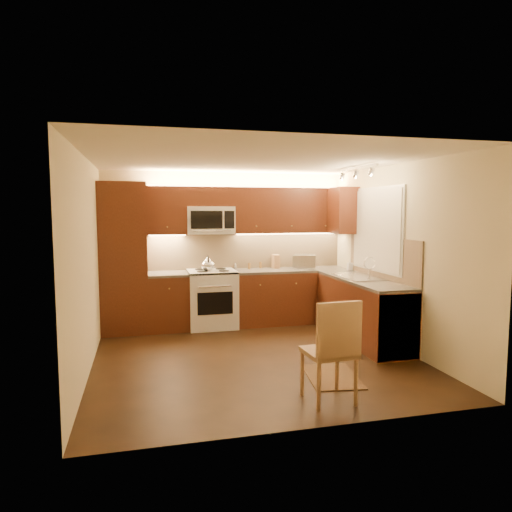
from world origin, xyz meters
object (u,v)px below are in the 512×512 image
object	(u,v)px
dining_chair	(329,350)
microwave	(210,220)
sink	(358,272)
knife_block	(276,261)
soap_bottle	(350,265)
toaster_oven	(304,261)
kettle	(208,263)
stove	(212,299)

from	to	relation	value
dining_chair	microwave	bearing A→B (deg)	98.17
sink	dining_chair	xyz separation A→B (m)	(-1.32, -2.03, -0.46)
knife_block	soap_bottle	world-z (taller)	knife_block
toaster_oven	knife_block	bearing A→B (deg)	-170.63
dining_chair	kettle	bearing A→B (deg)	100.20
stove	knife_block	world-z (taller)	knife_block
sink	soap_bottle	size ratio (longest dim) A/B	4.96
soap_bottle	sink	bearing A→B (deg)	-102.30
microwave	stove	bearing A→B (deg)	-90.00
stove	sink	bearing A→B (deg)	-29.36
kettle	toaster_oven	xyz separation A→B (m)	(1.67, 0.14, -0.03)
stove	soap_bottle	size ratio (longest dim) A/B	5.30
toaster_oven	soap_bottle	bearing A→B (deg)	-9.04
dining_chair	stove	bearing A→B (deg)	98.66
knife_block	soap_bottle	xyz separation A→B (m)	(1.12, -0.52, -0.03)
sink	kettle	size ratio (longest dim) A/B	3.44
stove	dining_chair	bearing A→B (deg)	-77.82
sink	dining_chair	distance (m)	2.47
sink	toaster_oven	bearing A→B (deg)	108.75
toaster_oven	soap_bottle	distance (m)	0.76
microwave	knife_block	size ratio (longest dim) A/B	3.30
microwave	knife_block	world-z (taller)	microwave
microwave	dining_chair	size ratio (longest dim) A/B	0.74
soap_bottle	toaster_oven	bearing A→B (deg)	152.58
kettle	knife_block	distance (m)	1.22
stove	kettle	distance (m)	0.59
stove	microwave	world-z (taller)	microwave
sink	toaster_oven	distance (m)	1.26
stove	microwave	distance (m)	1.27
kettle	dining_chair	distance (m)	3.22
knife_block	microwave	bearing A→B (deg)	-177.03
stove	dining_chair	distance (m)	3.23
microwave	toaster_oven	distance (m)	1.75
microwave	knife_block	distance (m)	1.33
microwave	dining_chair	world-z (taller)	microwave
kettle	soap_bottle	size ratio (longest dim) A/B	1.44
toaster_oven	knife_block	distance (m)	0.49
stove	dining_chair	xyz separation A→B (m)	(0.68, -3.16, 0.06)
microwave	sink	bearing A→B (deg)	-32.21
stove	dining_chair	size ratio (longest dim) A/B	0.89
microwave	sink	world-z (taller)	microwave
toaster_oven	sink	bearing A→B (deg)	-48.27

